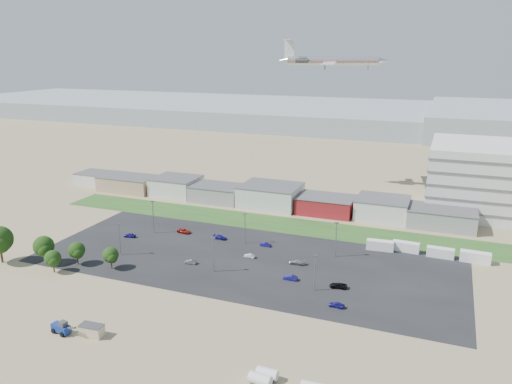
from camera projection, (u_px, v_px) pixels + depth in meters
The scene contains 35 objects.
ground at pixel (198, 286), 126.53m from camera, with size 700.00×700.00×0.00m, color #877956.
parking_lot at pixel (247, 259), 142.71m from camera, with size 120.00×50.00×0.01m, color black.
grass_strip at pixel (268, 223), 173.15m from camera, with size 160.00×16.00×0.02m, color #254D1D.
hills_backdrop at pixel (429, 121), 393.75m from camera, with size 700.00×200.00×9.00m, color gray, non-canonical shape.
building_row at pixel (244, 193), 195.06m from camera, with size 170.00×20.00×8.00m, color silver, non-canonical shape.
portable_shed at pixel (92, 330), 103.83m from camera, with size 5.02×2.61×2.53m, color #C5B595, non-canonical shape.
telehandler at pixel (61, 327), 104.80m from camera, with size 7.02×2.34×2.93m, color navy, non-canonical shape.
storage_tank_nw at pixel (267, 373), 90.09m from camera, with size 3.95×1.97×2.37m, color silver, non-canonical shape.
storage_tank_sw at pixel (260, 379), 88.38m from camera, with size 4.12×2.06×2.47m, color silver, non-canonical shape.
box_trailer_a at pixel (380, 245), 148.93m from camera, with size 7.90×2.47×2.96m, color silver, non-canonical shape.
box_trailer_b at pixel (406, 247), 147.90m from camera, with size 7.72×2.41×2.89m, color silver, non-canonical shape.
box_trailer_c at pixel (440, 253), 143.64m from camera, with size 7.57×2.37×2.84m, color silver, non-canonical shape.
box_trailer_d at pixel (475, 257), 140.16m from camera, with size 8.17×2.55×3.06m, color silver, non-canonical shape.
tree_far_left at pixel (0, 242), 138.94m from camera, with size 8.05×8.05×12.07m, color black, non-canonical shape.
tree_left at pixel (44, 248), 138.53m from camera, with size 6.11×6.11×9.17m, color black, non-canonical shape.
tree_mid at pixel (53, 260), 133.33m from camera, with size 4.70×4.70×7.05m, color black, non-canonical shape.
tree_right at pixel (77, 252), 138.33m from camera, with size 4.90×4.90×7.36m, color black, non-canonical shape.
tree_near at pixel (111, 257), 135.67m from camera, with size 4.63×4.63×6.94m, color black, non-canonical shape.
lightpole_front_l at pixel (120, 239), 144.38m from camera, with size 1.15×0.48×9.77m, color slate, non-canonical shape.
lightpole_front_m at pixel (213, 255), 133.28m from camera, with size 1.14×0.48×9.72m, color slate, non-canonical shape.
lightpole_front_r at pixel (315, 273), 122.72m from camera, with size 1.11×0.46×9.46m, color slate, non-canonical shape.
lightpole_back_l at pixel (153, 217), 161.87m from camera, with size 1.29×0.54×10.92m, color slate, non-canonical shape.
lightpole_back_m at pixel (245, 229), 153.08m from camera, with size 1.14×0.47×9.68m, color slate, non-canonical shape.
lightpole_back_r at pixel (336, 240), 143.09m from camera, with size 1.23×0.51×10.44m, color slate, non-canonical shape.
airliner at pixel (333, 61), 202.26m from camera, with size 44.77×30.53×13.23m, color silver, non-canonical shape.
parked_car_0 at pixel (338, 286), 125.18m from camera, with size 2.05×4.46×1.24m, color black.
parked_car_1 at pixel (290, 278), 129.59m from camera, with size 1.34×3.85×1.27m, color navy.
parked_car_2 at pixel (337, 305), 115.69m from camera, with size 1.47×3.66×1.25m, color navy.
parked_car_4 at pixel (191, 262), 139.43m from camera, with size 1.21×3.47×1.14m, color #595B5E.
parked_car_5 at pixel (130, 235), 159.40m from camera, with size 1.55×3.86×1.31m, color navy.
parked_car_6 at pixel (220, 237), 157.78m from camera, with size 1.81×4.46×1.30m, color navy.
parked_car_7 at pixel (250, 256), 143.64m from camera, with size 1.15×3.31×1.09m, color silver.
parked_car_9 at pixel (184, 231), 163.18m from camera, with size 2.15×4.67×1.30m, color maroon.
parked_car_11 at pixel (266, 245), 151.96m from camera, with size 1.21×3.46×1.14m, color navy.
parked_car_12 at pixel (297, 262), 139.15m from camera, with size 1.83×4.50×1.31m, color #A5A5AA.
Camera 1 is at (55.59, -102.12, 57.18)m, focal length 35.00 mm.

